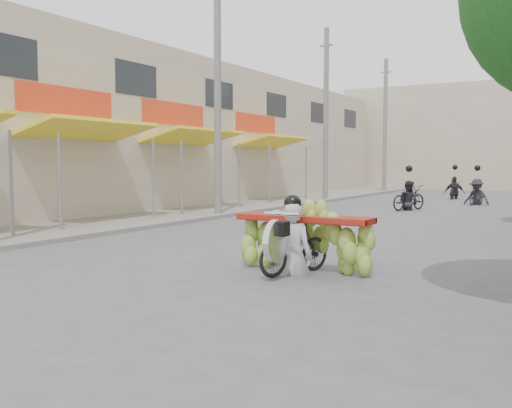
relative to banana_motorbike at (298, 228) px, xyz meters
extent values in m
plane|color=#5A5A5F|center=(-1.15, -4.60, -0.73)|extent=(120.00, 120.00, 0.00)
cube|color=gray|center=(-8.15, 10.40, -0.67)|extent=(4.00, 60.00, 0.12)
cube|color=#C0B098|center=(-13.15, 9.40, 2.27)|extent=(8.00, 40.00, 6.00)
cylinder|color=slate|center=(-7.45, 0.20, 0.54)|extent=(0.08, 0.08, 2.55)
cube|color=yellow|center=(-8.27, 3.40, 2.02)|extent=(1.77, 4.00, 0.53)
cylinder|color=slate|center=(-7.45, 1.60, 0.54)|extent=(0.08, 0.08, 2.55)
cylinder|color=slate|center=(-7.45, 5.20, 0.54)|extent=(0.08, 0.08, 2.55)
cube|color=red|center=(-9.15, 3.40, 2.87)|extent=(0.10, 3.50, 0.80)
cube|color=yellow|center=(-8.27, 8.40, 2.02)|extent=(1.77, 4.00, 0.53)
cylinder|color=slate|center=(-7.45, 6.60, 0.54)|extent=(0.08, 0.08, 2.55)
cylinder|color=slate|center=(-7.45, 10.20, 0.54)|extent=(0.08, 0.08, 2.55)
cube|color=red|center=(-9.15, 8.40, 2.87)|extent=(0.10, 3.50, 0.80)
cube|color=yellow|center=(-8.27, 14.40, 2.02)|extent=(1.77, 4.00, 0.53)
cylinder|color=slate|center=(-7.45, 12.60, 0.54)|extent=(0.08, 0.08, 2.55)
cylinder|color=slate|center=(-7.45, 16.20, 0.54)|extent=(0.08, 0.08, 2.55)
cube|color=red|center=(-9.15, 14.40, 2.87)|extent=(0.10, 3.50, 0.80)
cube|color=#1E2328|center=(-9.17, 1.40, 3.87)|extent=(0.08, 2.00, 1.10)
cube|color=#1E2328|center=(-9.17, 6.40, 3.87)|extent=(0.08, 2.00, 1.10)
cube|color=#1E2328|center=(-9.17, 11.40, 3.87)|extent=(0.08, 2.00, 1.10)
cube|color=#1E2328|center=(-9.17, 16.40, 3.87)|extent=(0.08, 2.00, 1.10)
cube|color=#1E2328|center=(-9.17, 21.40, 3.87)|extent=(0.08, 2.00, 1.10)
cube|color=#1E2328|center=(-9.17, 26.40, 3.87)|extent=(0.08, 2.00, 1.10)
cube|color=#C0B098|center=(-1.15, 33.40, 2.77)|extent=(20.00, 6.00, 7.00)
cylinder|color=slate|center=(-6.55, 7.40, 3.27)|extent=(0.24, 0.24, 8.00)
cylinder|color=slate|center=(-6.55, 16.40, 3.27)|extent=(0.24, 0.24, 8.00)
cube|color=slate|center=(-6.55, 16.40, 6.47)|extent=(0.60, 0.08, 0.08)
cylinder|color=slate|center=(-6.55, 25.40, 3.27)|extent=(0.24, 0.24, 8.00)
cube|color=slate|center=(-6.55, 25.40, 6.47)|extent=(0.60, 0.08, 0.08)
imported|color=black|center=(0.00, -0.13, -0.29)|extent=(0.94, 1.57, 0.89)
cylinder|color=silver|center=(0.00, -0.78, -0.11)|extent=(0.10, 0.66, 0.66)
cube|color=black|center=(0.00, -0.68, 0.07)|extent=(0.28, 0.22, 0.22)
cylinder|color=silver|center=(0.00, -0.58, 0.29)|extent=(0.60, 0.05, 0.05)
cube|color=maroon|center=(0.00, 0.22, 0.15)|extent=(2.31, 0.55, 0.10)
imported|color=silver|center=(0.00, -0.18, 0.46)|extent=(0.64, 0.47, 1.78)
sphere|color=black|center=(0.00, -0.21, 1.31)|extent=(0.28, 0.28, 0.28)
imported|color=black|center=(-1.78, 13.23, -0.26)|extent=(1.22, 1.79, 0.94)
imported|color=#27262D|center=(-1.78, 13.23, 0.39)|extent=(0.92, 0.75, 1.65)
sphere|color=black|center=(-1.78, 13.23, 0.85)|extent=(0.26, 0.26, 0.26)
imported|color=black|center=(0.01, 17.45, -0.25)|extent=(0.78, 1.70, 0.97)
imported|color=#27262D|center=(0.01, 17.45, 0.39)|extent=(1.14, 0.75, 1.65)
sphere|color=black|center=(0.01, 17.45, 0.85)|extent=(0.26, 0.26, 0.26)
imported|color=black|center=(-1.62, 21.14, -0.30)|extent=(0.62, 1.56, 0.87)
imported|color=#27262D|center=(-1.62, 21.14, 0.39)|extent=(0.98, 0.57, 1.65)
sphere|color=black|center=(-1.62, 21.14, 0.85)|extent=(0.26, 0.26, 0.26)
camera|label=1|loc=(4.03, -8.33, 1.07)|focal=40.00mm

